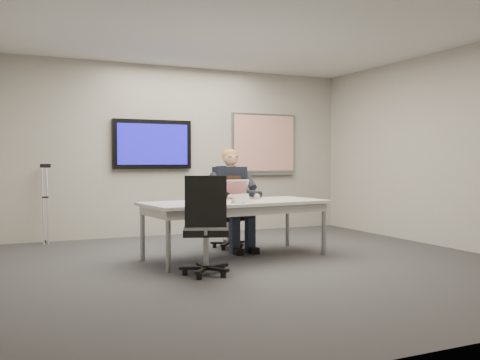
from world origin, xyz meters
name	(u,v)px	position (x,y,z in m)	size (l,w,h in m)	color
floor	(261,265)	(0.00, 0.00, 0.00)	(6.00, 6.00, 0.02)	#333336
ceiling	(262,25)	(0.00, 0.00, 2.80)	(6.00, 6.00, 0.02)	silver
wall_back	(181,151)	(0.00, 3.00, 1.40)	(6.00, 0.02, 2.80)	#A7A297
wall_front	(469,134)	(0.00, -3.00, 1.40)	(6.00, 0.02, 2.80)	#A7A297
wall_right	(453,149)	(3.00, 0.00, 1.40)	(0.02, 6.00, 2.80)	#A7A297
conference_table	(236,208)	(-0.07, 0.59, 0.64)	(2.42, 1.20, 0.72)	silver
tv_display	(152,144)	(-0.50, 2.95, 1.50)	(1.30, 0.09, 0.80)	black
whiteboard	(264,144)	(1.55, 2.97, 1.53)	(1.25, 0.08, 1.10)	gray
office_chair_far	(227,226)	(0.15, 1.37, 0.31)	(0.53, 0.53, 0.98)	black
office_chair_near	(206,245)	(-0.80, -0.27, 0.34)	(0.66, 0.66, 1.08)	black
seated_person	(235,209)	(0.16, 1.12, 0.56)	(0.44, 0.75, 1.40)	#1F2735
crutch	(45,203)	(-2.17, 2.80, 0.61)	(0.16, 0.32, 1.21)	#AEB1B6
laptop	(239,195)	(0.09, 0.84, 0.78)	(0.40, 0.39, 0.26)	silver
name_tent	(241,198)	(-0.13, 0.30, 0.77)	(0.27, 0.08, 0.11)	white
pen	(244,202)	(-0.09, 0.30, 0.73)	(0.01, 0.01, 0.15)	black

